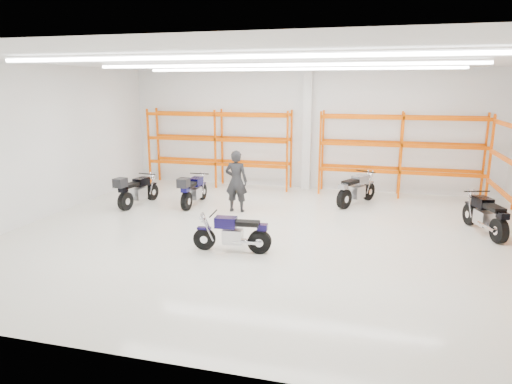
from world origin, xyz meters
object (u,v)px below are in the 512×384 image
(motorcycle_main, at_px, (235,234))
(structural_column, at_px, (307,130))
(motorcycle_back_d, at_px, (486,216))
(motorcycle_back_c, at_px, (355,190))
(motorcycle_back_a, at_px, (136,191))
(standing_man, at_px, (236,181))
(motorcycle_back_b, at_px, (192,191))

(motorcycle_main, relative_size, structural_column, 0.42)
(motorcycle_back_d, bearing_deg, motorcycle_back_c, 146.82)
(motorcycle_back_a, height_order, standing_man, standing_man)
(motorcycle_main, xyz_separation_m, motorcycle_back_d, (6.05, 2.96, 0.06))
(motorcycle_back_c, distance_m, motorcycle_back_d, 4.20)
(motorcycle_back_d, distance_m, structural_column, 7.18)
(motorcycle_back_b, height_order, structural_column, structural_column)
(motorcycle_main, height_order, structural_column, structural_column)
(motorcycle_back_d, xyz_separation_m, structural_column, (-5.48, 4.29, 1.75))
(motorcycle_back_a, height_order, motorcycle_back_b, motorcycle_back_a)
(motorcycle_main, distance_m, motorcycle_back_d, 6.73)
(motorcycle_main, height_order, motorcycle_back_a, motorcycle_back_a)
(motorcycle_back_a, distance_m, motorcycle_back_d, 10.48)
(motorcycle_back_c, bearing_deg, motorcycle_back_d, -33.18)
(standing_man, relative_size, structural_column, 0.43)
(motorcycle_back_a, distance_m, motorcycle_back_c, 7.26)
(standing_man, xyz_separation_m, structural_column, (1.61, 3.80, 1.28))
(motorcycle_back_c, height_order, standing_man, standing_man)
(motorcycle_back_c, distance_m, structural_column, 3.30)
(motorcycle_back_d, height_order, standing_man, standing_man)
(motorcycle_back_c, xyz_separation_m, motorcycle_back_d, (3.51, -2.30, -0.00))
(motorcycle_back_c, bearing_deg, structural_column, 134.60)
(motorcycle_back_c, bearing_deg, motorcycle_back_b, -163.30)
(motorcycle_main, distance_m, standing_man, 3.65)
(motorcycle_back_c, distance_m, standing_man, 4.04)
(motorcycle_back_c, height_order, structural_column, structural_column)
(motorcycle_main, height_order, motorcycle_back_d, motorcycle_back_d)
(motorcycle_back_b, height_order, motorcycle_back_c, motorcycle_back_b)
(motorcycle_back_b, bearing_deg, motorcycle_back_d, -4.91)
(motorcycle_main, bearing_deg, motorcycle_back_c, 64.25)
(motorcycle_main, bearing_deg, motorcycle_back_d, 26.05)
(motorcycle_back_d, bearing_deg, standing_man, 176.00)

